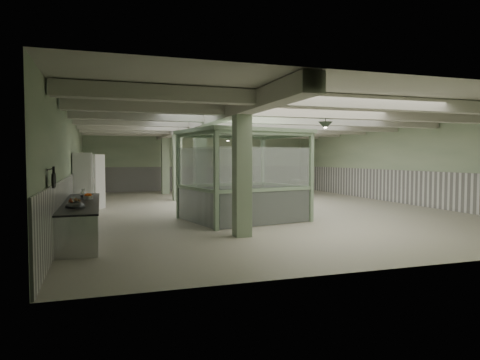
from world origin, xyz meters
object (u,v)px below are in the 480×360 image
object	(u,v)px
walkin_cooler	(84,182)
filing_cabinet	(298,198)
prep_counter	(81,219)
guard_booth	(243,161)

from	to	relation	value
walkin_cooler	filing_cabinet	world-z (taller)	walkin_cooler
prep_counter	walkin_cooler	distance (m)	5.43
walkin_cooler	filing_cabinet	distance (m)	8.12
guard_booth	filing_cabinet	xyz separation A→B (m)	(2.24, 0.45, -1.33)
prep_counter	filing_cabinet	distance (m)	7.50
walkin_cooler	guard_booth	xyz separation A→B (m)	(5.09, -3.92, 0.82)
guard_booth	prep_counter	bearing A→B (deg)	-175.60
walkin_cooler	guard_booth	distance (m)	6.47
guard_booth	filing_cabinet	size ratio (longest dim) A/B	3.32
walkin_cooler	prep_counter	bearing A→B (deg)	-89.11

